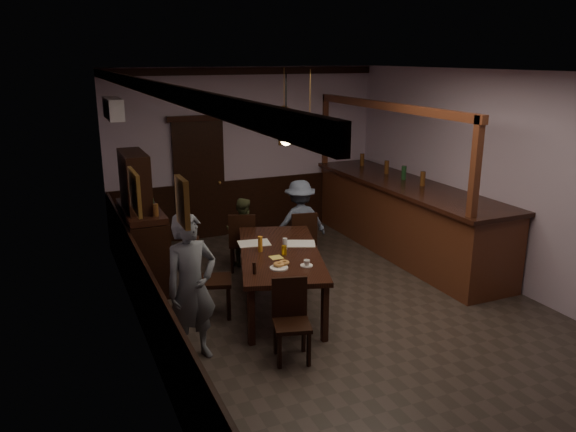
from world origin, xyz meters
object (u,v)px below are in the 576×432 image
person_seated_left (242,232)px  chair_side (207,275)px  bar_counter (403,215)px  pendant_brass_far (284,112)px  chair_far_right (303,238)px  pendant_iron (286,135)px  chair_near (291,316)px  person_seated_right (300,222)px  chair_far_left (243,240)px  soda_can (284,250)px  coffee_cup (307,263)px  person_standing (191,288)px  sideboard (142,232)px  dining_table (280,256)px  pendant_brass_mid (310,121)px

person_seated_left → chair_side: bearing=90.6°
bar_counter → pendant_brass_far: bearing=147.8°
chair_far_right → pendant_iron: bearing=70.3°
bar_counter → pendant_brass_far: 2.61m
chair_near → person_seated_right: size_ratio=0.67×
chair_far_left → pendant_iron: size_ratio=1.22×
chair_side → person_seated_left: (0.99, 1.52, -0.00)m
person_seated_left → pendant_iron: 3.00m
chair_far_right → chair_side: bearing=39.5°
soda_can → pendant_brass_far: size_ratio=0.15×
coffee_cup → pendant_brass_far: (0.92, 2.84, 1.50)m
person_standing → person_seated_right: size_ratio=1.23×
person_seated_right → coffee_cup: 2.14m
chair_side → bar_counter: (3.65, 1.05, 0.08)m
chair_far_right → chair_side: 2.03m
coffee_cup → bar_counter: size_ratio=0.02×
sideboard → chair_side: bearing=-68.2°
chair_far_left → pendant_brass_far: 2.24m
chair_far_right → dining_table: bearing=63.0°
chair_far_left → pendant_brass_mid: 2.05m
soda_can → sideboard: size_ratio=0.06×
pendant_brass_mid → sideboard: bearing=164.1°
chair_far_left → chair_side: size_ratio=0.93×
dining_table → person_standing: person_standing is taller
soda_can → pendant_brass_far: 2.94m
chair_near → pendant_iron: (0.16, 0.50, 1.87)m
dining_table → pendant_brass_far: (1.00, 2.20, 1.61)m
bar_counter → chair_near: bearing=-142.3°
person_seated_left → sideboard: size_ratio=0.57×
person_seated_left → pendant_brass_mid: bearing=167.8°
chair_far_right → coffee_cup: size_ratio=11.47×
dining_table → person_standing: bearing=-147.7°
chair_far_right → coffee_cup: chair_far_right is taller
chair_side → pendant_brass_mid: pendant_brass_mid is taller
chair_side → pendant_iron: bearing=-122.9°
person_seated_right → pendant_brass_mid: bearing=84.7°
soda_can → person_seated_left: bearing=88.7°
person_standing → pendant_iron: (1.14, 0.11, 1.53)m
chair_far_left → pendant_iron: pendant_iron is taller
person_standing → soda_can: person_standing is taller
dining_table → coffee_cup: size_ratio=30.00×
soda_can → dining_table: bearing=91.1°
chair_near → coffee_cup: 0.86m
dining_table → person_standing: size_ratio=1.46×
person_seated_left → person_seated_right: person_seated_right is taller
person_standing → pendant_iron: bearing=-10.1°
soda_can → person_standing: bearing=-151.8°
dining_table → chair_near: bearing=-107.8°
chair_far_right → soda_can: bearing=66.2°
chair_far_right → chair_side: chair_side is taller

